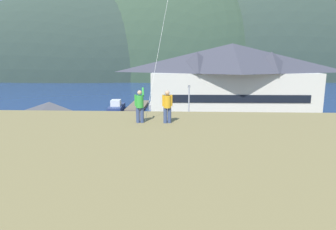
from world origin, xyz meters
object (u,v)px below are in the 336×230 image
at_px(storage_shed_near_lot, 51,129).
at_px(parked_car_mid_row_center, 250,165).
at_px(wharf_dock, 138,106).
at_px(parked_car_lone_by_shed, 122,140).
at_px(parked_car_back_row_left, 311,170).
at_px(parked_car_front_row_silver, 300,142).
at_px(parked_car_mid_row_far, 93,163).
at_px(parked_car_back_row_right, 232,145).
at_px(parking_light_pole, 189,109).
at_px(moored_boat_wharfside, 116,107).
at_px(parked_car_corner_spot, 168,167).
at_px(parked_car_front_row_red, 164,143).
at_px(moored_boat_outer_mooring, 154,104).
at_px(person_kite_flyer, 140,105).
at_px(person_companion, 167,106).
at_px(harbor_lodge, 231,81).

relative_size(storage_shed_near_lot, parked_car_mid_row_center, 2.01).
xyz_separation_m(wharf_dock, parked_car_lone_by_shed, (2.22, -26.75, 0.71)).
bearing_deg(parked_car_back_row_left, parked_car_mid_row_center, 170.65).
xyz_separation_m(parked_car_front_row_silver, parked_car_mid_row_far, (-20.09, -7.14, 0.00)).
bearing_deg(parked_car_back_row_right, parking_light_pole, 132.72).
distance_m(moored_boat_wharfside, parked_car_front_row_silver, 34.02).
bearing_deg(parked_car_corner_spot, parked_car_front_row_red, 96.16).
distance_m(parked_car_front_row_red, parked_car_back_row_right, 7.02).
relative_size(moored_boat_outer_mooring, parked_car_front_row_red, 1.37).
xyz_separation_m(parked_car_mid_row_far, parked_car_back_row_left, (17.92, -0.77, 0.00)).
distance_m(wharf_dock, parked_car_back_row_right, 31.34).
xyz_separation_m(moored_boat_wharfside, parked_car_mid_row_far, (4.67, -30.47, 0.34)).
xyz_separation_m(parked_car_front_row_red, person_kite_flyer, (-0.41, -14.18, 6.31)).
height_order(wharf_dock, parking_light_pole, parking_light_pole).
height_order(storage_shed_near_lot, parked_car_front_row_red, storage_shed_near_lot).
bearing_deg(parked_car_front_row_silver, wharf_dock, 128.43).
relative_size(parked_car_front_row_silver, parked_car_back_row_right, 0.99).
relative_size(wharf_dock, person_kite_flyer, 6.46).
height_order(parked_car_back_row_left, parked_car_lone_by_shed, same).
bearing_deg(moored_boat_wharfside, parked_car_lone_by_shed, -76.08).
xyz_separation_m(person_kite_flyer, person_companion, (1.47, -0.00, -0.02)).
height_order(moored_boat_outer_mooring, parked_car_front_row_red, moored_boat_outer_mooring).
xyz_separation_m(moored_boat_outer_mooring, parking_light_pole, (6.25, -23.56, 3.20)).
relative_size(wharf_dock, parked_car_front_row_silver, 2.80).
bearing_deg(parked_car_back_row_left, parked_car_corner_spot, -179.81).
bearing_deg(person_companion, parked_car_mid_row_far, 129.63).
bearing_deg(person_kite_flyer, parked_car_mid_row_far, 122.96).
bearing_deg(person_kite_flyer, parked_car_back_row_left, 30.24).
bearing_deg(wharf_dock, parked_car_lone_by_shed, -85.25).
xyz_separation_m(parked_car_front_row_silver, parked_car_lone_by_shed, (-18.96, -0.05, 0.00)).
distance_m(parking_light_pole, person_kite_flyer, 19.10).
distance_m(parked_car_corner_spot, parking_light_pole, 11.72).
relative_size(moored_boat_outer_mooring, parked_car_mid_row_center, 1.34).
height_order(moored_boat_wharfside, person_kite_flyer, person_kite_flyer).
bearing_deg(moored_boat_outer_mooring, harbor_lodge, -42.62).
height_order(harbor_lodge, parked_car_front_row_red, harbor_lodge).
xyz_separation_m(moored_boat_wharfside, parked_car_corner_spot, (11.10, -31.28, 0.34)).
relative_size(wharf_dock, parked_car_back_row_left, 2.82).
bearing_deg(parked_car_corner_spot, parking_light_pole, 80.11).
bearing_deg(person_kite_flyer, parked_car_front_row_red, 88.36).
bearing_deg(parking_light_pole, wharf_dock, 112.00).
distance_m(moored_boat_wharfside, parked_car_lone_by_shed, 24.09).
relative_size(parked_car_front_row_red, parked_car_corner_spot, 0.97).
relative_size(person_kite_flyer, person_companion, 1.07).
height_order(wharf_dock, parked_car_front_row_silver, parked_car_front_row_silver).
bearing_deg(moored_boat_outer_mooring, parked_car_corner_spot, -82.96).
xyz_separation_m(parked_car_corner_spot, parking_light_pole, (1.95, 11.20, 2.85)).
distance_m(parked_car_front_row_silver, parked_car_corner_spot, 15.81).
distance_m(parking_light_pole, person_companion, 18.92).
height_order(moored_boat_wharfside, parked_car_front_row_red, moored_boat_wharfside).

